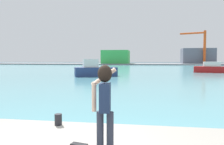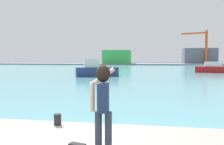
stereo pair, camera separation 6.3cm
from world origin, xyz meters
The scene contains 10 objects.
ground_plane centered at (0.00, 50.00, 0.00)m, with size 220.00×220.00×0.00m, color #334751.
harbor_water centered at (0.00, 52.00, 0.01)m, with size 140.00×100.00×0.02m, color #599EA8.
far_shore_dock centered at (0.00, 92.00, 0.24)m, with size 140.00×20.00×0.49m, color gray.
person_photographer centered at (0.81, 0.00, 1.58)m, with size 0.53×0.55×1.74m.
harbor_bollard centered at (-0.82, 1.63, 0.67)m, with size 0.20×0.20×0.31m, color black.
boat_moored centered at (-5.45, 25.73, 0.85)m, with size 6.07×4.23×2.33m.
boat_moored_2 centered at (13.39, 36.77, 0.70)m, with size 8.00×3.47×1.87m.
warehouse_left centered at (-11.40, 89.51, 3.20)m, with size 10.88×10.63×5.42m, color green.
warehouse_right centered at (22.11, 93.79, 3.60)m, with size 12.76×8.10×6.21m, color slate.
port_crane centered at (22.46, 89.31, 8.46)m, with size 9.52×4.32×12.93m.
Camera 2 is at (1.70, -4.30, 2.37)m, focal length 36.34 mm.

